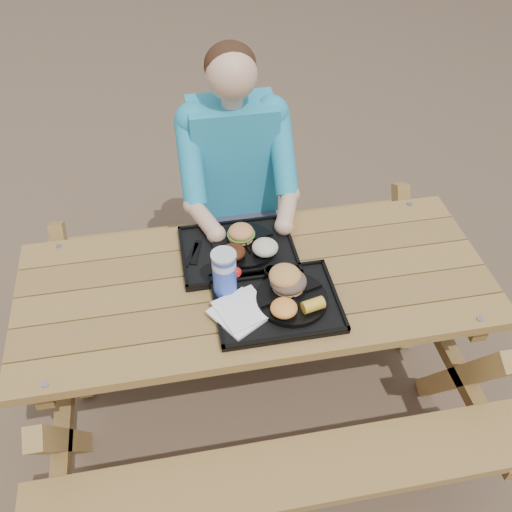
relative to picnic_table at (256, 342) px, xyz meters
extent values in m
plane|color=#999999|center=(0.00, 0.00, -0.38)|extent=(60.00, 60.00, 0.00)
cube|color=black|center=(0.05, -0.14, 0.39)|extent=(0.45, 0.35, 0.02)
cube|color=black|center=(-0.04, 0.16, 0.39)|extent=(0.45, 0.35, 0.02)
cylinder|color=black|center=(0.11, -0.14, 0.41)|extent=(0.26, 0.26, 0.02)
cylinder|color=black|center=(-0.01, 0.17, 0.41)|extent=(0.26, 0.26, 0.02)
cube|color=white|center=(-0.09, -0.17, 0.40)|extent=(0.24, 0.24, 0.02)
cylinder|color=blue|center=(-0.12, -0.05, 0.48)|extent=(0.09, 0.09, 0.17)
cylinder|color=black|center=(0.06, 0.00, 0.41)|extent=(0.06, 0.06, 0.03)
cylinder|color=yellow|center=(0.11, -0.02, 0.41)|extent=(0.04, 0.04, 0.03)
ellipsoid|color=#FFA243|center=(0.06, -0.21, 0.44)|extent=(0.10, 0.10, 0.05)
cube|color=black|center=(-0.21, 0.18, 0.40)|extent=(0.06, 0.14, 0.01)
ellipsoid|color=#481D0E|center=(-0.07, 0.11, 0.44)|extent=(0.10, 0.10, 0.04)
ellipsoid|color=beige|center=(0.06, 0.11, 0.44)|extent=(0.10, 0.10, 0.06)
camera|label=1|loc=(-0.28, -1.48, 1.93)|focal=40.00mm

